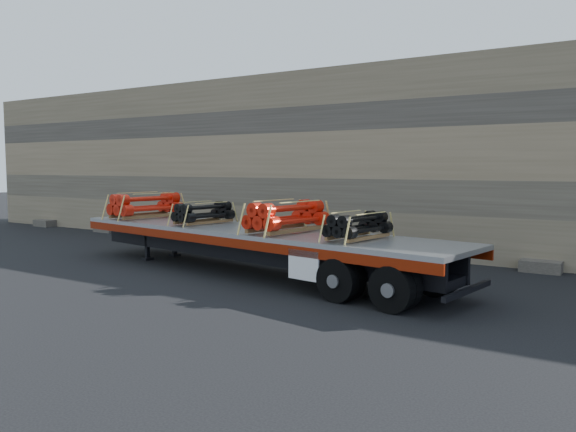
# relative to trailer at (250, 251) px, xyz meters

# --- Properties ---
(ground) EXTENTS (120.00, 120.00, 0.00)m
(ground) POSITION_rel_trailer_xyz_m (0.45, 0.29, -0.69)
(ground) COLOR black
(ground) RESTS_ON ground
(rock_wall) EXTENTS (44.00, 3.00, 7.00)m
(rock_wall) POSITION_rel_trailer_xyz_m (0.45, 6.79, 2.81)
(rock_wall) COLOR #7A6B54
(rock_wall) RESTS_ON ground
(trailer) EXTENTS (14.12, 4.76, 1.39)m
(trailer) POSITION_rel_trailer_xyz_m (0.00, 0.00, 0.00)
(trailer) COLOR #AAACB1
(trailer) RESTS_ON ground
(bundle_front) EXTENTS (1.60, 2.64, 0.88)m
(bundle_front) POSITION_rel_trailer_xyz_m (-5.29, 0.82, 1.13)
(bundle_front) COLOR red
(bundle_front) RESTS_ON trailer
(bundle_midfront) EXTENTS (1.24, 2.04, 0.68)m
(bundle_midfront) POSITION_rel_trailer_xyz_m (-2.11, 0.33, 1.03)
(bundle_midfront) COLOR black
(bundle_midfront) RESTS_ON trailer
(bundle_midrear) EXTENTS (1.57, 2.58, 0.86)m
(bundle_midrear) POSITION_rel_trailer_xyz_m (1.47, -0.23, 1.12)
(bundle_midrear) COLOR red
(bundle_midrear) RESTS_ON trailer
(bundle_rear) EXTENTS (1.22, 2.00, 0.67)m
(bundle_rear) POSITION_rel_trailer_xyz_m (3.88, -0.60, 1.03)
(bundle_rear) COLOR black
(bundle_rear) RESTS_ON trailer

